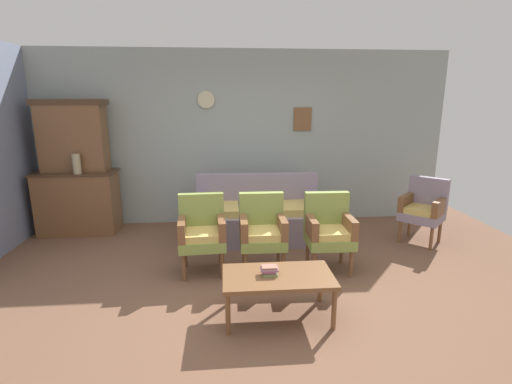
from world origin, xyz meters
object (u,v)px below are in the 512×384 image
object	(u,v)px
armchair_near_couch_end	(262,229)
side_cabinet	(79,202)
armchair_by_doorway	(202,230)
wingback_chair_by_fireplace	(423,207)
floral_couch	(258,217)
book_stack_on_table	(270,270)
vase_on_cabinet	(77,164)
coffee_table	(278,279)
armchair_near_cabinet	(329,229)

from	to	relation	value
armchair_near_couch_end	side_cabinet	bearing A→B (deg)	149.42
armchair_by_doorway	wingback_chair_by_fireplace	size ratio (longest dim) A/B	1.00
floral_couch	book_stack_on_table	xyz separation A→B (m)	(-0.08, -2.04, 0.14)
vase_on_cabinet	coffee_table	size ratio (longest dim) A/B	0.29
side_cabinet	vase_on_cabinet	distance (m)	0.64
vase_on_cabinet	coffee_table	distance (m)	3.54
vase_on_cabinet	book_stack_on_table	bearing A→B (deg)	-43.83
floral_couch	armchair_by_doorway	world-z (taller)	same
armchair_near_couch_end	armchair_near_cabinet	distance (m)	0.77
floral_couch	book_stack_on_table	bearing A→B (deg)	-92.27
vase_on_cabinet	armchair_near_cabinet	world-z (taller)	vase_on_cabinet
armchair_by_doorway	armchair_near_cabinet	distance (m)	1.47
floral_couch	armchair_near_couch_end	distance (m)	1.05
armchair_near_cabinet	book_stack_on_table	size ratio (longest dim) A/B	5.66
armchair_by_doorway	book_stack_on_table	size ratio (longest dim) A/B	5.66
floral_couch	book_stack_on_table	distance (m)	2.05
vase_on_cabinet	wingback_chair_by_fireplace	xyz separation A→B (m)	(4.82, -0.63, -0.57)
armchair_near_couch_end	book_stack_on_table	xyz separation A→B (m)	(-0.04, -1.01, -0.04)
armchair_near_couch_end	book_stack_on_table	world-z (taller)	armchair_near_couch_end
side_cabinet	armchair_near_cabinet	bearing A→B (deg)	-25.11
coffee_table	armchair_by_doorway	bearing A→B (deg)	125.18
vase_on_cabinet	wingback_chair_by_fireplace	distance (m)	4.90
floral_couch	armchair_near_couch_end	bearing A→B (deg)	-92.41
floral_couch	coffee_table	world-z (taller)	floral_couch
side_cabinet	book_stack_on_table	bearing A→B (deg)	-44.81
vase_on_cabinet	armchair_near_couch_end	bearing A→B (deg)	-28.44
vase_on_cabinet	armchair_near_cabinet	bearing A→B (deg)	-23.14
floral_couch	armchair_by_doorway	xyz separation A→B (m)	(-0.74, -1.01, 0.17)
floral_couch	wingback_chair_by_fireplace	xyz separation A→B (m)	(2.28, -0.31, 0.17)
book_stack_on_table	side_cabinet	bearing A→B (deg)	135.19
floral_couch	armchair_near_cabinet	size ratio (longest dim) A/B	1.98
side_cabinet	book_stack_on_table	size ratio (longest dim) A/B	7.26
vase_on_cabinet	armchair_by_doorway	xyz separation A→B (m)	(1.80, -1.33, -0.57)
vase_on_cabinet	armchair_near_couch_end	world-z (taller)	vase_on_cabinet
side_cabinet	vase_on_cabinet	world-z (taller)	vase_on_cabinet
wingback_chair_by_fireplace	coffee_table	xyz separation A→B (m)	(-2.29, -1.74, -0.12)
side_cabinet	wingback_chair_by_fireplace	world-z (taller)	side_cabinet
vase_on_cabinet	coffee_table	world-z (taller)	vase_on_cabinet
armchair_near_couch_end	coffee_table	distance (m)	1.03
vase_on_cabinet	side_cabinet	bearing A→B (deg)	119.17
armchair_by_doorway	armchair_near_couch_end	world-z (taller)	same
armchair_near_cabinet	wingback_chair_by_fireplace	world-z (taller)	same
side_cabinet	book_stack_on_table	distance (m)	3.61
wingback_chair_by_fireplace	coffee_table	world-z (taller)	wingback_chair_by_fireplace
side_cabinet	armchair_by_doorway	size ratio (longest dim) A/B	1.28
armchair_by_doorway	armchair_near_couch_end	xyz separation A→B (m)	(0.69, -0.02, 0.00)
armchair_near_couch_end	wingback_chair_by_fireplace	size ratio (longest dim) A/B	1.00
armchair_near_cabinet	book_stack_on_table	world-z (taller)	armchair_near_cabinet
side_cabinet	vase_on_cabinet	size ratio (longest dim) A/B	4.05
floral_couch	wingback_chair_by_fireplace	world-z (taller)	same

